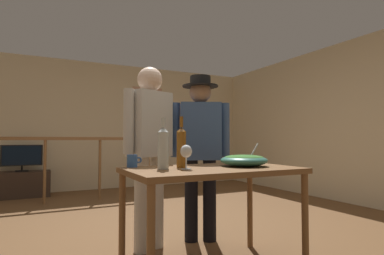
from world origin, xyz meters
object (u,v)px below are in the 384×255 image
at_px(flat_screen_tv, 22,156).
at_px(mug_blue, 132,161).
at_px(serving_table, 212,179).
at_px(framed_picture, 147,103).
at_px(tv_console, 21,184).
at_px(person_standing_right, 200,142).
at_px(stair_railing, 83,158).
at_px(wine_glass, 186,152).
at_px(wine_bottle_clear, 163,147).
at_px(wine_bottle_amber, 181,146).
at_px(person_standing_left, 150,141).
at_px(salad_bowl, 244,160).

relative_size(flat_screen_tv, mug_blue, 5.55).
bearing_deg(flat_screen_tv, serving_table, -70.78).
distance_m(framed_picture, tv_console, 2.84).
xyz_separation_m(tv_console, flat_screen_tv, (0.00, -0.03, 0.49)).
relative_size(serving_table, person_standing_right, 0.78).
relative_size(stair_railing, tv_console, 3.76).
distance_m(tv_console, wine_glass, 4.34).
distance_m(framed_picture, mug_blue, 4.44).
relative_size(wine_bottle_clear, person_standing_right, 0.23).
height_order(stair_railing, person_standing_right, person_standing_right).
height_order(flat_screen_tv, mug_blue, flat_screen_tv).
height_order(wine_glass, wine_bottle_clear, wine_bottle_clear).
relative_size(framed_picture, tv_console, 0.73).
relative_size(serving_table, wine_bottle_clear, 3.47).
xyz_separation_m(flat_screen_tv, person_standing_right, (1.67, -3.37, 0.25)).
distance_m(serving_table, wine_bottle_amber, 0.34).
distance_m(flat_screen_tv, person_standing_left, 3.57).
distance_m(flat_screen_tv, person_standing_right, 3.77).
xyz_separation_m(serving_table, mug_blue, (-0.53, 0.30, 0.13)).
height_order(stair_railing, flat_screen_tv, stair_railing).
bearing_deg(person_standing_left, wine_glass, 68.99).
height_order(flat_screen_tv, person_standing_left, person_standing_left).
distance_m(framed_picture, wine_bottle_clear, 4.60).
distance_m(serving_table, person_standing_right, 0.78).
bearing_deg(framed_picture, wine_bottle_amber, -105.00).
distance_m(wine_bottle_amber, person_standing_right, 0.74).
distance_m(wine_glass, wine_bottle_amber, 0.16).
bearing_deg(serving_table, person_standing_right, 68.92).
relative_size(tv_console, person_standing_left, 0.54).
relative_size(stair_railing, wine_bottle_clear, 9.25).
bearing_deg(person_standing_right, tv_console, -40.95).
bearing_deg(flat_screen_tv, wine_bottle_clear, -75.49).
height_order(stair_railing, tv_console, stair_railing).
xyz_separation_m(salad_bowl, wine_bottle_clear, (-0.66, 0.06, 0.10)).
relative_size(flat_screen_tv, wine_bottle_clear, 1.75).
relative_size(wine_glass, wine_bottle_amber, 0.45).
bearing_deg(person_standing_right, wine_bottle_amber, 73.56).
relative_size(mug_blue, person_standing_left, 0.07).
height_order(tv_console, wine_glass, wine_glass).
relative_size(salad_bowl, mug_blue, 3.22).
bearing_deg(salad_bowl, wine_bottle_clear, 174.61).
distance_m(tv_console, serving_table, 4.34).
height_order(salad_bowl, person_standing_left, person_standing_left).
distance_m(salad_bowl, wine_bottle_amber, 0.51).
xyz_separation_m(serving_table, salad_bowl, (0.28, -0.01, 0.13)).
distance_m(stair_railing, wine_bottle_amber, 3.18).
xyz_separation_m(mug_blue, person_standing_left, (0.27, 0.39, 0.15)).
bearing_deg(wine_glass, wine_bottle_amber, 77.88).
height_order(tv_console, flat_screen_tv, flat_screen_tv).
bearing_deg(wine_bottle_amber, serving_table, -27.36).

